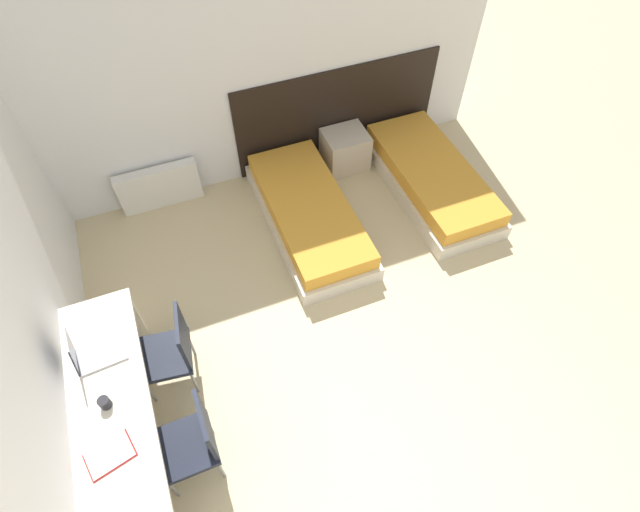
{
  "coord_description": "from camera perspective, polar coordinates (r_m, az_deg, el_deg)",
  "views": [
    {
      "loc": [
        -1.02,
        -0.3,
        4.16
      ],
      "look_at": [
        0.0,
        2.27,
        0.55
      ],
      "focal_mm": 28.0,
      "sensor_mm": 36.0,
      "label": 1
    }
  ],
  "objects": [
    {
      "name": "wall_back",
      "position": [
        5.37,
        -7.95,
        20.46
      ],
      "size": [
        5.4,
        0.05,
        2.7
      ],
      "color": "white",
      "rests_on": "ground_plane"
    },
    {
      "name": "wall_left",
      "position": [
        3.86,
        -31.11,
        -4.69
      ],
      "size": [
        0.05,
        5.13,
        2.7
      ],
      "color": "white",
      "rests_on": "ground_plane"
    },
    {
      "name": "headboard_panel",
      "position": [
        6.03,
        2.03,
        15.96
      ],
      "size": [
        2.46,
        0.03,
        1.15
      ],
      "color": "black",
      "rests_on": "ground_plane"
    },
    {
      "name": "bed_near_window",
      "position": [
        5.39,
        -1.27,
        4.8
      ],
      "size": [
        0.86,
        1.95,
        0.36
      ],
      "color": "beige",
      "rests_on": "ground_plane"
    },
    {
      "name": "bed_near_door",
      "position": [
        5.91,
        12.58,
        8.65
      ],
      "size": [
        0.86,
        1.95,
        0.36
      ],
      "color": "beige",
      "rests_on": "ground_plane"
    },
    {
      "name": "nightstand",
      "position": [
        6.06,
        2.88,
        12.03
      ],
      "size": [
        0.5,
        0.44,
        0.46
      ],
      "color": "beige",
      "rests_on": "ground_plane"
    },
    {
      "name": "radiator",
      "position": [
        5.84,
        -17.86,
        7.52
      ],
      "size": [
        0.89,
        0.12,
        0.5
      ],
      "color": "silver",
      "rests_on": "ground_plane"
    },
    {
      "name": "desk",
      "position": [
        4.1,
        -22.26,
        -15.87
      ],
      "size": [
        0.56,
        1.83,
        0.75
      ],
      "color": "beige",
      "rests_on": "ground_plane"
    },
    {
      "name": "chair_near_laptop",
      "position": [
        4.3,
        -16.64,
        -10.25
      ],
      "size": [
        0.48,
        0.48,
        0.88
      ],
      "rotation": [
        0.0,
        0.0,
        -0.14
      ],
      "color": "black",
      "rests_on": "ground_plane"
    },
    {
      "name": "chair_near_notebook",
      "position": [
        3.96,
        -14.34,
        -19.75
      ],
      "size": [
        0.43,
        0.43,
        0.88
      ],
      "rotation": [
        0.0,
        0.0,
        0.01
      ],
      "color": "black",
      "rests_on": "ground_plane"
    },
    {
      "name": "laptop",
      "position": [
        4.09,
        -24.68,
        -10.03
      ],
      "size": [
        0.37,
        0.27,
        0.36
      ],
      "rotation": [
        0.0,
        0.0,
        0.07
      ],
      "color": "silver",
      "rests_on": "desk"
    },
    {
      "name": "open_notebook",
      "position": [
        3.79,
        -22.89,
        -20.23
      ],
      "size": [
        0.34,
        0.27,
        0.02
      ],
      "rotation": [
        0.0,
        0.0,
        0.24
      ],
      "color": "#B21E1E",
      "rests_on": "desk"
    },
    {
      "name": "mug",
      "position": [
        3.9,
        -23.38,
        -15.15
      ],
      "size": [
        0.08,
        0.08,
        0.09
      ],
      "color": "black",
      "rests_on": "desk"
    }
  ]
}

